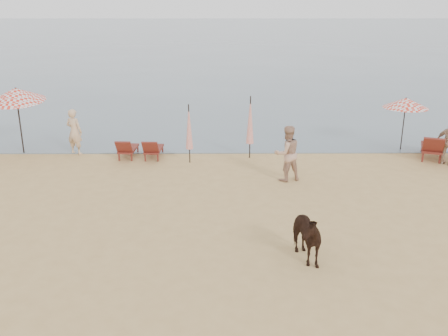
% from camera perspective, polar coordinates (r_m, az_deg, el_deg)
% --- Properties ---
extents(ground, '(120.00, 120.00, 0.00)m').
position_cam_1_polar(ground, '(10.81, 0.18, -14.22)').
color(ground, tan).
rests_on(ground, ground).
extents(sea, '(160.00, 140.00, 0.06)m').
position_cam_1_polar(sea, '(89.26, -0.33, 15.05)').
color(sea, '#51606B').
rests_on(sea, ground).
extents(lounger_cluster_left, '(1.67, 1.61, 0.57)m').
position_cam_1_polar(lounger_cluster_left, '(19.54, -9.58, 2.22)').
color(lounger_cluster_left, maroon).
rests_on(lounger_cluster_left, ground).
extents(umbrella_open_left_b, '(2.15, 2.19, 2.74)m').
position_cam_1_polar(umbrella_open_left_b, '(21.03, -22.67, 7.75)').
color(umbrella_open_left_b, black).
rests_on(umbrella_open_left_b, ground).
extents(umbrella_open_right, '(1.78, 1.78, 2.17)m').
position_cam_1_polar(umbrella_open_right, '(21.26, 20.07, 7.00)').
color(umbrella_open_right, black).
rests_on(umbrella_open_right, ground).
extents(umbrella_closed_left, '(0.27, 0.27, 2.24)m').
position_cam_1_polar(umbrella_closed_left, '(18.54, -4.02, 4.68)').
color(umbrella_closed_left, black).
rests_on(umbrella_closed_left, ground).
extents(umbrella_closed_right, '(0.30, 0.30, 2.43)m').
position_cam_1_polar(umbrella_closed_right, '(19.07, 3.01, 5.46)').
color(umbrella_closed_right, black).
rests_on(umbrella_closed_right, ground).
extents(cow, '(1.11, 1.66, 1.29)m').
position_cam_1_polar(cow, '(11.93, 8.97, -7.54)').
color(cow, black).
rests_on(cow, ground).
extents(beachgoer_left, '(0.78, 0.65, 1.83)m').
position_cam_1_polar(beachgoer_left, '(20.54, -16.73, 4.00)').
color(beachgoer_left, tan).
rests_on(beachgoer_left, ground).
extents(beachgoer_right_a, '(1.12, 0.99, 1.91)m').
position_cam_1_polar(beachgoer_right_a, '(16.89, 7.22, 1.67)').
color(beachgoer_right_a, tan).
rests_on(beachgoer_right_a, ground).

